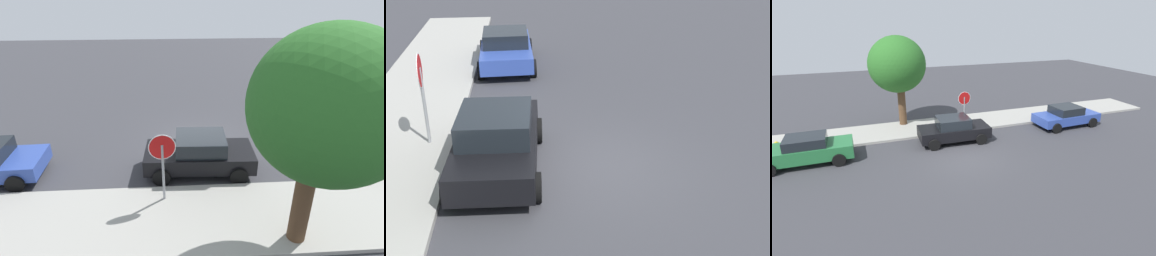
% 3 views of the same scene
% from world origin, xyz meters
% --- Properties ---
extents(ground_plane, '(60.00, 60.00, 0.00)m').
position_xyz_m(ground_plane, '(0.00, 0.00, 0.00)').
color(ground_plane, '#38383D').
extents(sidewalk_curb, '(32.00, 3.12, 0.14)m').
position_xyz_m(sidewalk_curb, '(0.00, 4.98, 0.07)').
color(sidewalk_curb, '#9E9B93').
rests_on(sidewalk_curb, ground_plane).
extents(stop_sign, '(0.84, 0.10, 2.46)m').
position_xyz_m(stop_sign, '(1.44, 4.06, 1.71)').
color(stop_sign, gray).
rests_on(stop_sign, ground_plane).
extents(parked_car_black, '(4.09, 2.15, 1.47)m').
position_xyz_m(parked_car_black, '(0.13, 2.27, 0.74)').
color(parked_car_black, black).
rests_on(parked_car_black, ground_plane).
extents(parked_car_blue, '(4.32, 2.19, 1.36)m').
position_xyz_m(parked_car_blue, '(7.99, 2.32, 0.69)').
color(parked_car_blue, '#2D479E').
rests_on(parked_car_blue, ground_plane).
extents(parked_car_green, '(4.43, 1.98, 1.43)m').
position_xyz_m(parked_car_green, '(-7.57, 2.06, 0.73)').
color(parked_car_green, '#236B38').
rests_on(parked_car_green, ground_plane).
extents(street_tree_near_corner, '(3.61, 3.61, 5.83)m').
position_xyz_m(street_tree_near_corner, '(-2.31, 6.12, 4.02)').
color(street_tree_near_corner, '#513823').
rests_on(street_tree_near_corner, ground_plane).
extents(fire_hydrant, '(0.30, 0.22, 0.72)m').
position_xyz_m(fire_hydrant, '(-9.19, 3.81, 0.36)').
color(fire_hydrant, gold).
rests_on(fire_hydrant, ground_plane).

